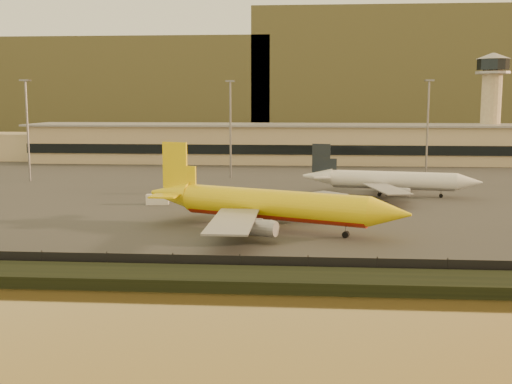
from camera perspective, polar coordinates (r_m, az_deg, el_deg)
ground at (r=89.08m, az=-1.86°, el=-5.16°), size 900.00×900.00×0.00m
embankment at (r=72.57m, az=-3.35°, el=-7.70°), size 320.00×7.00×1.40m
tarmac at (r=182.55m, az=1.41°, el=1.74°), size 320.00×220.00×0.20m
perimeter_fence at (r=76.24m, az=-2.95°, el=-6.45°), size 300.00×0.05×2.20m
terminal_building at (r=213.54m, az=-2.05°, el=4.33°), size 202.00×25.00×12.60m
control_tower at (r=225.39m, az=20.20°, el=7.96°), size 11.20×11.20×35.50m
apron_light_masts at (r=161.31m, az=6.41°, el=6.40°), size 152.20×12.20×25.40m
distant_hills at (r=427.36m, az=0.38°, el=9.62°), size 470.00×160.00×70.00m
dhl_cargo_jet at (r=100.65m, az=1.21°, el=-1.17°), size 43.02×40.71×13.39m
white_narrowbody_jet at (r=140.25m, az=11.81°, el=1.00°), size 37.74×36.35×10.88m
gse_vehicle_yellow at (r=111.96m, az=9.21°, el=-1.89°), size 4.77×3.45×1.96m
gse_vehicle_white at (r=127.61m, az=-8.75°, el=-0.65°), size 4.58×2.48×1.97m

